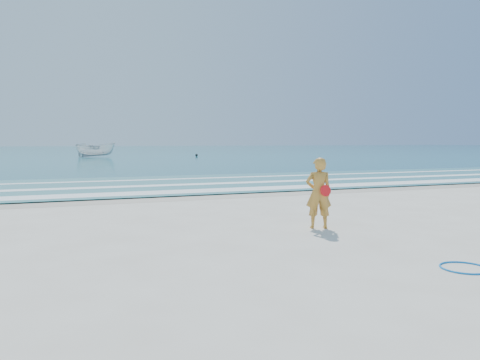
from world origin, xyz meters
name	(u,v)px	position (x,y,z in m)	size (l,w,h in m)	color
ground	(288,249)	(0.00, 0.00, 0.00)	(400.00, 400.00, 0.00)	silver
wet_sand	(176,197)	(0.00, 9.00, 0.00)	(400.00, 2.40, 0.00)	#B2A893
ocean	(77,150)	(0.00, 105.00, 0.02)	(400.00, 190.00, 0.04)	#19727F
shallow	(151,184)	(0.00, 14.00, 0.04)	(400.00, 10.00, 0.01)	#59B7AD
foam_near	(169,192)	(0.00, 10.30, 0.05)	(400.00, 1.40, 0.01)	white
foam_mid	(154,186)	(0.00, 13.20, 0.05)	(400.00, 0.90, 0.01)	white
foam_far	(142,180)	(0.00, 16.50, 0.05)	(400.00, 0.60, 0.01)	white
hoop	(464,268)	(2.04, -2.26, 0.01)	(0.76, 0.76, 0.03)	#0C7DDE
boat	(96,150)	(0.52, 54.90, 0.99)	(1.85, 4.92, 1.90)	silver
buoy	(197,155)	(13.26, 52.54, 0.21)	(0.35, 0.35, 0.35)	black
woman	(319,193)	(1.66, 1.68, 0.84)	(0.71, 0.59, 1.67)	#C9852F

